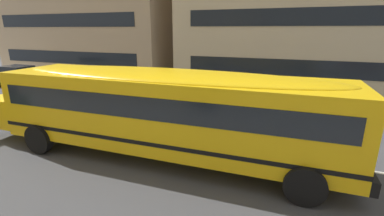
% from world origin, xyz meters
% --- Properties ---
extents(ground_plane, '(400.00, 400.00, 0.00)m').
position_xyz_m(ground_plane, '(0.00, 0.00, 0.00)').
color(ground_plane, '#424244').
extents(sidewalk_far, '(120.00, 3.00, 0.01)m').
position_xyz_m(sidewalk_far, '(0.00, 8.24, 0.01)').
color(sidewalk_far, gray).
rests_on(sidewalk_far, ground_plane).
extents(lane_centreline, '(110.00, 0.16, 0.01)m').
position_xyz_m(lane_centreline, '(0.00, 0.00, 0.00)').
color(lane_centreline, silver).
rests_on(lane_centreline, ground_plane).
extents(school_bus, '(13.86, 3.29, 3.09)m').
position_xyz_m(school_bus, '(0.19, -1.36, 1.83)').
color(school_bus, yellow).
rests_on(school_bus, ground_plane).
extents(parked_car_beige_mid_block, '(3.90, 1.89, 1.64)m').
position_xyz_m(parked_car_beige_mid_block, '(-15.76, 5.42, 0.84)').
color(parked_car_beige_mid_block, '#C1B28E').
rests_on(parked_car_beige_mid_block, ground_plane).
extents(apartment_block_far_centre, '(18.06, 11.79, 13.30)m').
position_xyz_m(apartment_block_far_centre, '(4.62, 15.61, 6.65)').
color(apartment_block_far_centre, '#C6B28E').
rests_on(apartment_block_far_centre, ground_plane).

